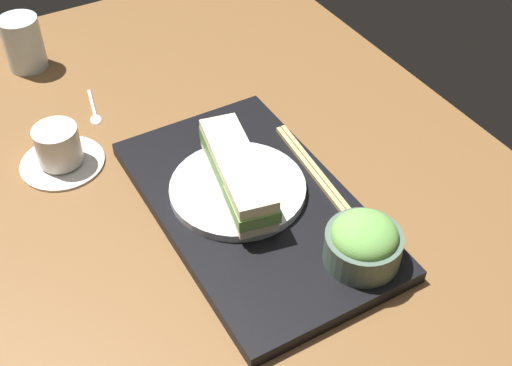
{
  "coord_description": "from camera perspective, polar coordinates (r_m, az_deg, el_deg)",
  "views": [
    {
      "loc": [
        -59.39,
        25.59,
        68.9
      ],
      "look_at": [
        -0.54,
        -8.06,
        5.0
      ],
      "focal_mm": 46.57,
      "sensor_mm": 36.0,
      "label": 1
    }
  ],
  "objects": [
    {
      "name": "coffee_cup",
      "position": [
        1.06,
        -16.58,
        2.8
      ],
      "size": [
        13.05,
        13.05,
        6.82
      ],
      "color": "silver",
      "rests_on": "ground_plane"
    },
    {
      "name": "serving_tray",
      "position": [
        0.95,
        -0.18,
        -2.07
      ],
      "size": [
        44.35,
        26.01,
        2.14
      ],
      "primitive_type": "cube",
      "color": "black",
      "rests_on": "ground_plane"
    },
    {
      "name": "chopsticks_pair",
      "position": [
        0.99,
        4.93,
        1.16
      ],
      "size": [
        22.07,
        3.38,
        0.7
      ],
      "color": "tan",
      "rests_on": "serving_tray"
    },
    {
      "name": "teaspoon",
      "position": [
        1.16,
        -13.7,
        5.84
      ],
      "size": [
        10.28,
        3.27,
        0.8
      ],
      "color": "silver",
      "rests_on": "ground_plane"
    },
    {
      "name": "sandwich_far",
      "position": [
        0.98,
        -2.75,
        3.4
      ],
      "size": [
        8.45,
        6.99,
        5.05
      ],
      "color": "beige",
      "rests_on": "sandwich_plate"
    },
    {
      "name": "sandwich_plate",
      "position": [
        0.96,
        -1.58,
        -0.49
      ],
      "size": [
        19.71,
        19.71,
        1.29
      ],
      "primitive_type": "cylinder",
      "color": "silver",
      "rests_on": "serving_tray"
    },
    {
      "name": "sandwich_middle",
      "position": [
        0.93,
        -1.62,
        0.94
      ],
      "size": [
        8.18,
        6.92,
        5.19
      ],
      "color": "#EFE5C1",
      "rests_on": "sandwich_plate"
    },
    {
      "name": "ground_plane",
      "position": [
        0.96,
        -4.37,
        -4.29
      ],
      "size": [
        140.0,
        100.0,
        3.0
      ],
      "primitive_type": "cube",
      "color": "brown"
    },
    {
      "name": "salad_bowl",
      "position": [
        0.86,
        9.23,
        -5.04
      ],
      "size": [
        10.09,
        10.09,
        6.82
      ],
      "color": "#4C6051",
      "rests_on": "serving_tray"
    },
    {
      "name": "sandwich_near",
      "position": [
        0.89,
        -0.38,
        -1.77
      ],
      "size": [
        8.54,
        7.2,
        5.38
      ],
      "color": "beige",
      "rests_on": "sandwich_plate"
    },
    {
      "name": "drinking_glass",
      "position": [
        1.3,
        -19.36,
        11.27
      ],
      "size": [
        7.08,
        7.08,
        9.86
      ],
      "primitive_type": "cylinder",
      "color": "silver",
      "rests_on": "ground_plane"
    }
  ]
}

